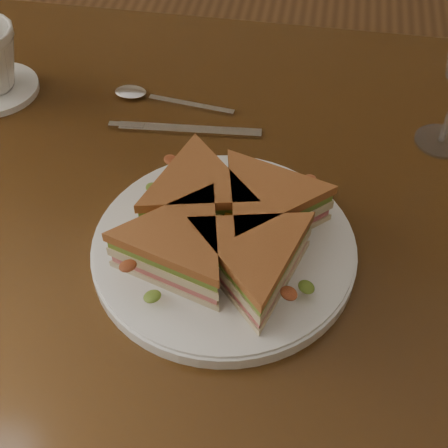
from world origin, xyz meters
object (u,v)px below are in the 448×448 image
table (208,229)px  spoon (145,96)px  sandwich_wedges (224,227)px  plate (224,249)px  knife (180,130)px

table → spoon: (-0.12, 0.16, 0.10)m
table → sandwich_wedges: sandwich_wedges is taller
plate → spoon: plate is taller
table → sandwich_wedges: 0.19m
plate → sandwich_wedges: bearing=116.6°
table → sandwich_wedges: size_ratio=3.95×
table → knife: bearing=121.8°
sandwich_wedges → knife: bearing=115.3°
table → plate: plate is taller
sandwich_wedges → knife: 0.24m
spoon → knife: size_ratio=0.85×
spoon → knife: (0.07, -0.07, -0.00)m
table → spoon: bearing=128.2°
spoon → sandwich_wedges: bearing=-51.7°
plate → knife: 0.23m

